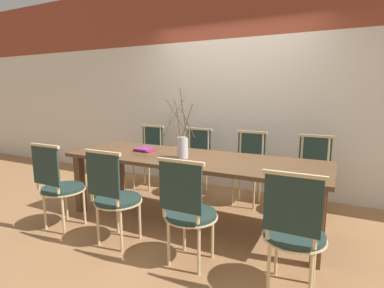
# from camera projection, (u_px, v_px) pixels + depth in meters

# --- Properties ---
(ground_plane) EXTENTS (16.00, 16.00, 0.00)m
(ground_plane) POSITION_uv_depth(u_px,v_px,m) (192.00, 220.00, 3.50)
(ground_plane) COLOR #9E7047
(wall_rear) EXTENTS (12.00, 0.06, 3.20)m
(wall_rear) POSITION_uv_depth(u_px,v_px,m) (234.00, 84.00, 4.45)
(wall_rear) COLOR silver
(wall_rear) RESTS_ON ground_plane
(dining_table) EXTENTS (2.94, 0.97, 0.75)m
(dining_table) POSITION_uv_depth(u_px,v_px,m) (192.00, 164.00, 3.39)
(dining_table) COLOR brown
(dining_table) RESTS_ON ground_plane
(chair_near_leftend) EXTENTS (0.46, 0.46, 0.96)m
(chair_near_leftend) POSITION_uv_depth(u_px,v_px,m) (59.00, 184.00, 3.20)
(chair_near_leftend) COLOR #233833
(chair_near_leftend) RESTS_ON ground_plane
(chair_near_left) EXTENTS (0.46, 0.46, 0.96)m
(chair_near_left) POSITION_uv_depth(u_px,v_px,m) (114.00, 195.00, 2.86)
(chair_near_left) COLOR #233833
(chair_near_left) RESTS_ON ground_plane
(chair_near_center) EXTENTS (0.46, 0.46, 0.96)m
(chair_near_center) POSITION_uv_depth(u_px,v_px,m) (188.00, 209.00, 2.51)
(chair_near_center) COLOR #233833
(chair_near_center) RESTS_ON ground_plane
(chair_near_right) EXTENTS (0.46, 0.46, 0.96)m
(chair_near_right) POSITION_uv_depth(u_px,v_px,m) (293.00, 230.00, 2.13)
(chair_near_right) COLOR #233833
(chair_near_right) RESTS_ON ground_plane
(chair_far_leftend) EXTENTS (0.46, 0.46, 0.96)m
(chair_far_leftend) POSITION_uv_depth(u_px,v_px,m) (148.00, 155.00, 4.68)
(chair_far_leftend) COLOR #233833
(chair_far_leftend) RESTS_ON ground_plane
(chair_far_left) EXTENTS (0.46, 0.46, 0.96)m
(chair_far_left) POSITION_uv_depth(u_px,v_px,m) (195.00, 160.00, 4.32)
(chair_far_left) COLOR #233833
(chair_far_left) RESTS_ON ground_plane
(chair_far_center) EXTENTS (0.46, 0.46, 0.96)m
(chair_far_center) POSITION_uv_depth(u_px,v_px,m) (248.00, 166.00, 3.97)
(chair_far_center) COLOR #233833
(chair_far_center) RESTS_ON ground_plane
(chair_far_right) EXTENTS (0.46, 0.46, 0.96)m
(chair_far_right) POSITION_uv_depth(u_px,v_px,m) (313.00, 173.00, 3.62)
(chair_far_right) COLOR #233833
(chair_far_right) RESTS_ON ground_plane
(vase_centerpiece) EXTENTS (0.37, 0.38, 0.76)m
(vase_centerpiece) POSITION_uv_depth(u_px,v_px,m) (182.00, 146.00, 3.30)
(vase_centerpiece) COLOR silver
(vase_centerpiece) RESTS_ON dining_table
(book_stack) EXTENTS (0.27, 0.21, 0.04)m
(book_stack) POSITION_uv_depth(u_px,v_px,m) (145.00, 150.00, 3.72)
(book_stack) COLOR maroon
(book_stack) RESTS_ON dining_table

